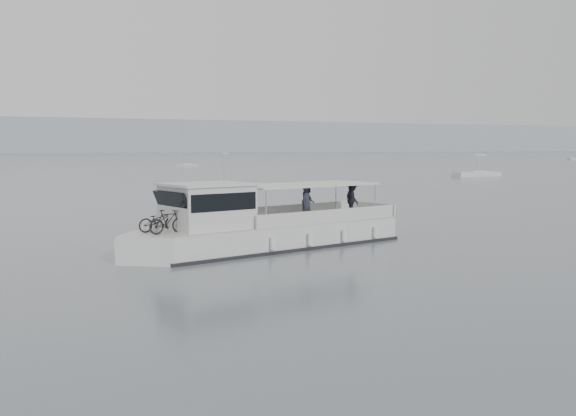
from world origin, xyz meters
name	(u,v)px	position (x,y,z in m)	size (l,w,h in m)	color
ground	(225,257)	(0.00, 0.00, 0.00)	(1400.00, 1400.00, 0.00)	slate
headland	(26,136)	(0.00, 560.00, 14.00)	(1400.00, 90.00, 28.00)	#939EA8
tour_boat	(255,228)	(1.66, 1.35, 0.87)	(12.60, 5.83, 5.29)	silver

